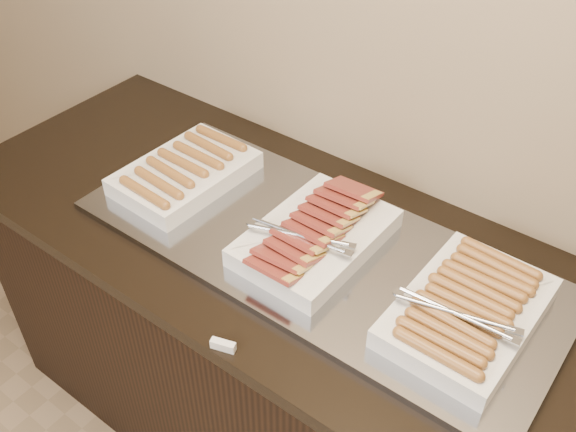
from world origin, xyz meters
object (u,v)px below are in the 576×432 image
Objects in this scene: warming_tray at (315,248)px; dish_right at (467,310)px; counter at (310,363)px; dish_center at (315,235)px; dish_left at (185,172)px.

dish_right is (0.39, -0.00, 0.04)m from warming_tray.
dish_center is at bearing -34.59° from counter.
warming_tray is 0.43m from dish_left.
warming_tray is at bearing -179.19° from dish_right.
dish_left reaches higher than warming_tray.
counter is at bearing 146.45° from dish_center.
counter is at bearing 2.17° from dish_left.
warming_tray is 3.06× the size of dish_right.
warming_tray is at bearing 2.17° from dish_left.
dish_center is at bearing -78.21° from warming_tray.
dish_left is 0.92× the size of dish_center.
dish_center reaches higher than dish_right.
dish_right reaches higher than dish_left.
dish_left is 0.95× the size of dish_right.
counter is 1.72× the size of warming_tray.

